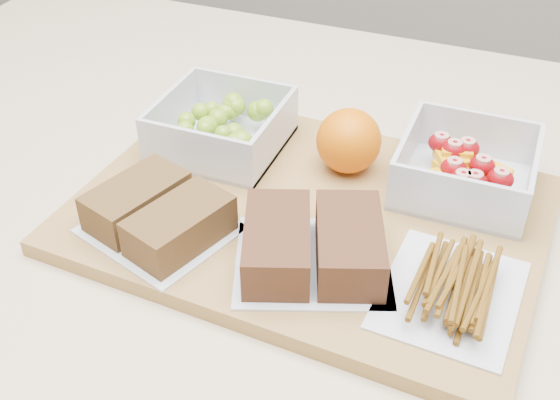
# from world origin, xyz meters

# --- Properties ---
(cutting_board) EXTENTS (0.44, 0.32, 0.02)m
(cutting_board) POSITION_xyz_m (0.02, 0.02, 0.91)
(cutting_board) COLOR #A47C43
(cutting_board) RESTS_ON counter
(grape_container) EXTENTS (0.12, 0.12, 0.05)m
(grape_container) POSITION_xyz_m (-0.10, 0.09, 0.94)
(grape_container) COLOR silver
(grape_container) RESTS_ON cutting_board
(fruit_container) EXTENTS (0.12, 0.12, 0.05)m
(fruit_container) POSITION_xyz_m (0.14, 0.10, 0.94)
(fruit_container) COLOR silver
(fruit_container) RESTS_ON cutting_board
(orange) EXTENTS (0.06, 0.06, 0.06)m
(orange) POSITION_xyz_m (0.03, 0.09, 0.95)
(orange) COLOR orange
(orange) RESTS_ON cutting_board
(sandwich_bag_left) EXTENTS (0.15, 0.14, 0.04)m
(sandwich_bag_left) POSITION_xyz_m (-0.10, -0.06, 0.93)
(sandwich_bag_left) COLOR silver
(sandwich_bag_left) RESTS_ON cutting_board
(sandwich_bag_center) EXTENTS (0.16, 0.15, 0.04)m
(sandwich_bag_center) POSITION_xyz_m (0.04, -0.05, 0.94)
(sandwich_bag_center) COLOR silver
(sandwich_bag_center) RESTS_ON cutting_board
(pretzel_bag) EXTENTS (0.11, 0.13, 0.03)m
(pretzel_bag) POSITION_xyz_m (0.16, -0.05, 0.93)
(pretzel_bag) COLOR silver
(pretzel_bag) RESTS_ON cutting_board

